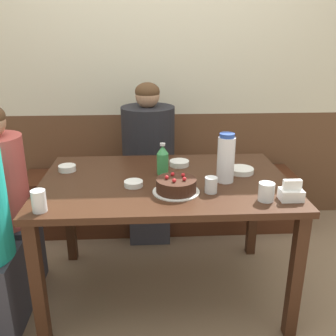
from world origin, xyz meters
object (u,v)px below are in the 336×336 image
Objects in this scene: soju_bottle at (163,160)px; glass_water_tall at (266,192)px; birthday_cake at (176,186)px; glass_shot_small at (211,185)px; person_teal_shirt at (3,209)px; water_pitcher at (226,158)px; bowl_side_dish at (179,163)px; bench_seat at (160,201)px; bowl_sauce_shallow at (134,184)px; glass_tumbler_short at (39,201)px; napkin_holder at (291,193)px; bowl_soup_white at (241,170)px; person_grey_tee at (149,164)px; bowl_rice_small at (67,168)px.

soju_bottle reaches higher than glass_water_tall.
birthday_cake is 2.94× the size of glass_shot_small.
person_teal_shirt is (-1.42, 0.39, -0.25)m from glass_water_tall.
water_pitcher is 2.26× the size of bowl_side_dish.
soju_bottle is at bearing -90.72° from bench_seat.
bowl_sauce_shallow is at bearing -100.65° from bench_seat.
birthday_cake reaches higher than glass_shot_small.
glass_shot_small is (0.13, -0.42, 0.03)m from bowl_side_dish.
bench_seat is 1.85× the size of person_teal_shirt.
birthday_cake is 0.18m from glass_shot_small.
bench_seat is 1.44m from glass_tumbler_short.
napkin_holder is at bearing -16.84° from glass_shot_small.
napkin_holder is (0.27, -0.26, -0.09)m from water_pitcher.
bowl_soup_white is 0.64m from bowl_sauce_shallow.
napkin_holder is (0.55, -0.13, 0.00)m from birthday_cake.
soju_bottle is at bearing 101.93° from birthday_cake.
glass_water_tall reaches higher than bowl_side_dish.
water_pitcher reaches higher than glass_tumbler_short.
person_grey_tee is at bearing 130.79° from bowl_soup_white.
bowl_sauce_shallow is 1.23× the size of glass_shot_small.
birthday_cake is 0.91m from person_grey_tee.
bowl_side_dish is 1.46× the size of glass_shot_small.
person_grey_tee is (-0.69, 1.01, -0.19)m from napkin_holder.
person_grey_tee reaches higher than person_teal_shirt.
water_pitcher reaches higher than bowl_soup_white.
water_pitcher reaches higher than birthday_cake.
bench_seat is 19.44× the size of napkin_holder.
soju_bottle is 1.67× the size of napkin_holder.
bowl_rice_small is (-0.57, -0.66, 0.53)m from bench_seat.
napkin_holder is at bearing -33.05° from soju_bottle.
person_grey_tee reaches higher than glass_water_tall.
glass_tumbler_short is at bearing -92.07° from bowl_rice_small.
napkin_holder is 0.42m from bowl_soup_white.
bowl_sauce_shallow is at bearing -33.05° from bowl_rice_small.
glass_tumbler_short is at bearing -176.88° from glass_water_tall.
person_teal_shirt is at bearing 165.62° from napkin_holder.
glass_tumbler_short is at bearing -139.46° from bowl_side_dish.
birthday_cake is at bearing -22.93° from bowl_sauce_shallow.
soju_bottle is at bearing 146.95° from napkin_holder.
soju_bottle is (-0.34, 0.13, -0.05)m from water_pitcher.
birthday_cake is 0.24m from bowl_sauce_shallow.
bowl_rice_small is at bearing 155.37° from glass_shot_small.
bowl_sauce_shallow is at bearing -12.93° from person_teal_shirt.
soju_bottle is 1.27× the size of bowl_soup_white.
person_teal_shirt is at bearing 128.16° from glass_tumbler_short.
napkin_holder reaches higher than glass_tumbler_short.
glass_shot_small is 0.97m from person_grey_tee.
bowl_side_dish is (0.67, 0.05, -0.00)m from bowl_rice_small.
soju_bottle is 0.57m from bowl_rice_small.
person_grey_tee reaches higher than bowl_side_dish.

